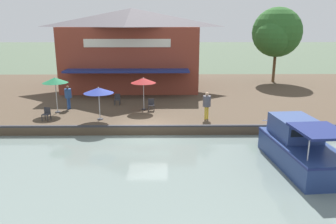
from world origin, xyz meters
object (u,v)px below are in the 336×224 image
object	(u,v)px
person_near_entrance	(207,102)
tree_downstream_bank	(276,34)
cafe_chair_facing_river	(47,113)
cafe_chair_under_first_umbrella	(117,99)
patio_umbrella_near_quay_edge	(99,90)
patio_umbrella_by_entrance	(143,81)
person_at_quay_edge	(68,94)
waterfront_restaurant	(132,48)
motorboat_far_downstream	(296,145)
cafe_chair_mid_patio	(151,104)
patio_umbrella_mid_patio_right	(55,80)

from	to	relation	value
person_near_entrance	tree_downstream_bank	size ratio (longest dim) A/B	0.23
cafe_chair_facing_river	person_near_entrance	bearing A→B (deg)	90.71
cafe_chair_under_first_umbrella	patio_umbrella_near_quay_edge	bearing A→B (deg)	-7.96
patio_umbrella_by_entrance	patio_umbrella_near_quay_edge	size ratio (longest dim) A/B	1.10
patio_umbrella_near_quay_edge	cafe_chair_facing_river	world-z (taller)	patio_umbrella_near_quay_edge
person_at_quay_edge	tree_downstream_bank	distance (m)	22.43
waterfront_restaurant	tree_downstream_bank	bearing A→B (deg)	97.75
patio_umbrella_near_quay_edge	patio_umbrella_by_entrance	bearing A→B (deg)	132.81
person_at_quay_edge	cafe_chair_under_first_umbrella	bearing A→B (deg)	111.05
cafe_chair_facing_river	motorboat_far_downstream	world-z (taller)	motorboat_far_downstream
motorboat_far_downstream	tree_downstream_bank	xyz separation A→B (m)	(-19.97, 5.21, 4.84)
cafe_chair_facing_river	cafe_chair_under_first_umbrella	bearing A→B (deg)	136.81
patio_umbrella_by_entrance	patio_umbrella_near_quay_edge	xyz separation A→B (m)	(2.56, -2.76, -0.21)
cafe_chair_mid_patio	tree_downstream_bank	size ratio (longest dim) A/B	0.11
patio_umbrella_near_quay_edge	cafe_chair_mid_patio	distance (m)	4.31
patio_umbrella_by_entrance	motorboat_far_downstream	xyz separation A→B (m)	(8.28, 8.06, -1.86)
cafe_chair_facing_river	motorboat_far_downstream	bearing A→B (deg)	68.68
patio_umbrella_by_entrance	motorboat_far_downstream	world-z (taller)	patio_umbrella_by_entrance
waterfront_restaurant	tree_downstream_bank	xyz separation A→B (m)	(-2.03, 14.92, 1.28)
patio_umbrella_by_entrance	patio_umbrella_mid_patio_right	distance (m)	6.19
cafe_chair_facing_river	person_at_quay_edge	world-z (taller)	person_at_quay_edge
patio_umbrella_mid_patio_right	tree_downstream_bank	bearing A→B (deg)	122.56
cafe_chair_mid_patio	patio_umbrella_near_quay_edge	bearing A→B (deg)	-55.07
patio_umbrella_near_quay_edge	motorboat_far_downstream	size ratio (longest dim) A/B	0.34
cafe_chair_facing_river	patio_umbrella_by_entrance	bearing A→B (deg)	113.54
waterfront_restaurant	patio_umbrella_mid_patio_right	world-z (taller)	waterfront_restaurant
patio_umbrella_by_entrance	person_at_quay_edge	xyz separation A→B (m)	(-0.27, -5.61, -1.06)
patio_umbrella_mid_patio_right	cafe_chair_mid_patio	size ratio (longest dim) A/B	3.02
person_at_quay_edge	tree_downstream_bank	xyz separation A→B (m)	(-11.41, 18.88, 4.05)
person_near_entrance	motorboat_far_downstream	distance (m)	6.88
cafe_chair_under_first_umbrella	cafe_chair_facing_river	size ratio (longest dim) A/B	1.00
person_near_entrance	tree_downstream_bank	world-z (taller)	tree_downstream_bank
patio_umbrella_near_quay_edge	person_at_quay_edge	size ratio (longest dim) A/B	1.25
cafe_chair_facing_river	person_near_entrance	world-z (taller)	person_near_entrance
motorboat_far_downstream	person_at_quay_edge	bearing A→B (deg)	-122.06
waterfront_restaurant	tree_downstream_bank	size ratio (longest dim) A/B	1.65
patio_umbrella_mid_patio_right	cafe_chair_under_first_umbrella	xyz separation A→B (m)	(-2.31, 3.96, -1.85)
cafe_chair_facing_river	person_at_quay_edge	bearing A→B (deg)	168.42
patio_umbrella_near_quay_edge	cafe_chair_mid_patio	bearing A→B (deg)	124.93
waterfront_restaurant	cafe_chair_under_first_umbrella	world-z (taller)	waterfront_restaurant
waterfront_restaurant	person_at_quay_edge	size ratio (longest dim) A/B	7.41
person_at_quay_edge	motorboat_far_downstream	distance (m)	16.14
cafe_chair_under_first_umbrella	person_at_quay_edge	world-z (taller)	person_at_quay_edge
patio_umbrella_by_entrance	patio_umbrella_near_quay_edge	bearing A→B (deg)	-47.19
patio_umbrella_by_entrance	tree_downstream_bank	bearing A→B (deg)	131.36
waterfront_restaurant	patio_umbrella_by_entrance	bearing A→B (deg)	9.72
patio_umbrella_near_quay_edge	person_at_quay_edge	world-z (taller)	patio_umbrella_near_quay_edge
patio_umbrella_mid_patio_right	cafe_chair_facing_river	xyz separation A→B (m)	(2.00, -0.08, -1.85)
tree_downstream_bank	patio_umbrella_mid_patio_right	bearing A→B (deg)	-57.44
waterfront_restaurant	cafe_chair_facing_river	xyz separation A→B (m)	(12.36, -4.57, -3.40)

